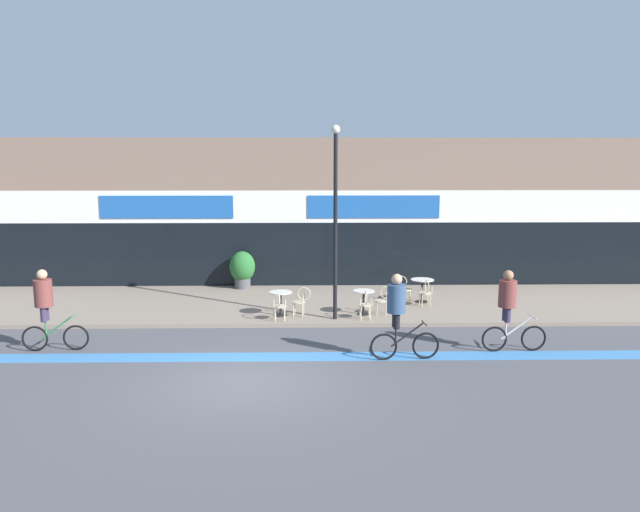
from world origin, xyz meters
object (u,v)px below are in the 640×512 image
Objects in this scene: cyclist_2 at (46,303)px; lamp_post at (335,210)px; bistro_table_2 at (422,286)px; planter_pot at (242,268)px; cyclist_0 at (398,310)px; bistro_table_1 at (364,298)px; cafe_chair_1_near at (365,303)px; cafe_chair_1_side at (384,298)px; bistro_table_0 at (281,299)px; cafe_chair_0_near at (280,304)px; cafe_chair_2_near at (426,291)px; cafe_chair_2_side at (404,287)px; cyclist_1 at (509,304)px; cafe_chair_0_side at (301,299)px.

lamp_post is at bearing 14.84° from cyclist_2.
cyclist_2 reaches higher than bistro_table_2.
planter_pot is 0.64× the size of cyclist_0.
cafe_chair_1_near is at bearing -89.78° from bistro_table_1.
cafe_chair_1_side is at bearing -46.90° from cafe_chair_1_near.
cafe_chair_0_near is at bearing -90.02° from bistro_table_0.
bistro_table_1 is 0.13× the size of lamp_post.
cafe_chair_1_near is 2.68m from cafe_chair_2_near.
cyclist_1 is at bearing -61.79° from cafe_chair_2_side.
bistro_table_2 is 0.37× the size of cyclist_1.
cyclist_2 reaches higher than cafe_chair_1_side.
cyclist_0 is (-1.63, -5.64, 0.59)m from bistro_table_2.
cafe_chair_0_side is 7.19m from cyclist_2.
bistro_table_0 is at bearing 97.13° from cafe_chair_2_near.
bistro_table_0 is 3.19m from cafe_chair_1_side.
cyclist_0 is at bearing 155.75° from cafe_chair_2_near.
bistro_table_1 is 0.84× the size of cafe_chair_2_side.
planter_pot is at bearing -36.09° from cafe_chair_1_side.
cyclist_2 is at bearing 104.68° from cafe_chair_1_near.
cyclist_1 is (1.30, -5.03, 0.57)m from bistro_table_2.
cafe_chair_1_side is at bearing 18.37° from lamp_post.
cyclist_0 is 1.01× the size of cyclist_2.
cyclist_1 reaches higher than cafe_chair_0_near.
cafe_chair_1_side is (2.57, 0.11, 0.00)m from cafe_chair_0_side.
planter_pot is 6.12m from lamp_post.
bistro_table_2 is 4.42m from cafe_chair_0_side.
bistro_table_2 is 0.87× the size of cafe_chair_2_side.
bistro_table_0 is 4.42m from cafe_chair_2_side.
cafe_chair_1_side is 0.42× the size of cyclist_0.
cyclist_0 reaches higher than cafe_chair_1_side.
bistro_table_2 is at bearing -149.55° from cafe_chair_0_side.
cyclist_2 reaches higher than cafe_chair_2_side.
cafe_chair_1_side and cafe_chair_2_near have the same top height.
bistro_table_2 is 0.36× the size of cyclist_0.
cafe_chair_2_side is (4.06, 2.37, 0.00)m from cafe_chair_0_near.
cafe_chair_2_side is 11.04m from cyclist_2.
cafe_chair_1_side is 0.16× the size of lamp_post.
lamp_post reaches higher than cyclist_1.
bistro_table_0 is 5.00m from cyclist_0.
cafe_chair_0_near is at bearing 51.76° from cafe_chair_0_side.
cafe_chair_2_side is at bearing -59.53° from cafe_chair_0_near.
lamp_post reaches higher than cafe_chair_0_near.
cafe_chair_0_side reaches higher than bistro_table_2.
cyclist_1 reaches higher than cafe_chair_1_near.
cafe_chair_0_near is (-4.69, -2.36, -0.05)m from bistro_table_2.
cafe_chair_1_near is (1.94, -0.51, 0.00)m from cafe_chair_0_side.
cafe_chair_1_near is at bearing 12.22° from cyclist_2.
cyclist_1 is (1.29, -4.40, 0.62)m from cafe_chair_2_near.
bistro_table_0 is 0.13× the size of lamp_post.
cafe_chair_2_side is (0.87, 1.65, 0.00)m from cafe_chair_1_side.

